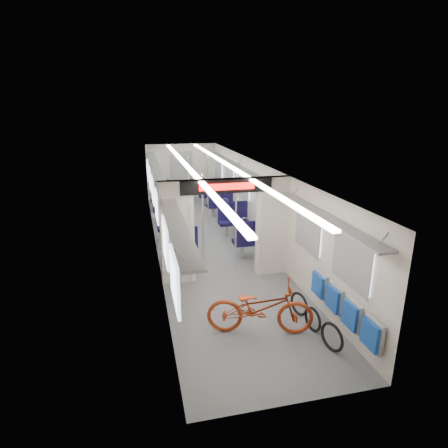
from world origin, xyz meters
name	(u,v)px	position (x,y,z in m)	size (l,w,h in m)	color
carriage	(210,197)	(0.00, -0.27, 1.50)	(12.00, 12.02, 2.31)	#515456
bicycle	(260,308)	(0.06, -4.31, 0.48)	(0.64, 1.83, 0.96)	#9A3516
flip_bench	(343,307)	(1.35, -4.75, 0.58)	(0.12, 2.08, 0.49)	gray
bike_hoop_a	(332,338)	(1.02, -5.06, 0.22)	(0.49, 0.49, 0.05)	black
bike_hoop_b	(313,320)	(0.98, -4.48, 0.20)	(0.45, 0.45, 0.05)	black
bike_hoop_c	(299,305)	(0.96, -3.94, 0.21)	(0.46, 0.46, 0.05)	black
seat_bay_near_left	(176,232)	(-0.94, -0.10, 0.53)	(0.90, 2.01, 1.08)	black
seat_bay_near_right	(242,226)	(0.93, -0.06, 0.56)	(0.93, 2.17, 1.13)	black
seat_bay_far_left	(165,200)	(-0.93, 3.61, 0.55)	(0.92, 2.10, 1.11)	black
seat_bay_far_right	(214,196)	(0.93, 3.74, 0.54)	(0.91, 2.06, 1.10)	black
stanchion_near_left	(203,222)	(-0.39, -1.32, 1.15)	(0.04, 0.04, 2.30)	silver
stanchion_near_right	(236,224)	(0.32, -1.68, 1.15)	(0.04, 0.04, 2.30)	silver
stanchion_far_left	(189,193)	(-0.27, 1.84, 1.15)	(0.04, 0.04, 2.30)	silver
stanchion_far_right	(208,192)	(0.33, 1.84, 1.15)	(0.05, 0.05, 2.30)	silver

